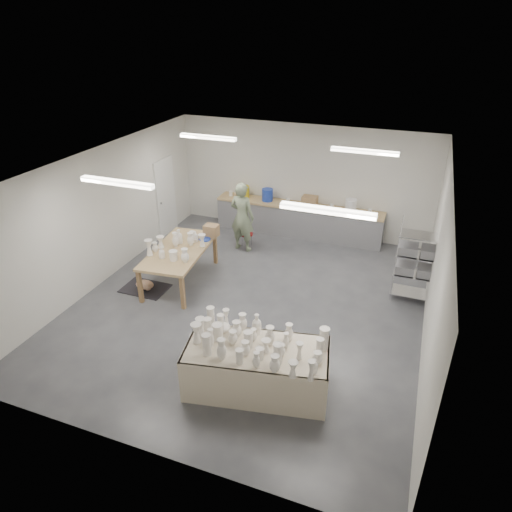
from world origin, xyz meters
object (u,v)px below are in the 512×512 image
at_px(potter, 242,217).
at_px(red_stool, 246,235).
at_px(work_table, 182,247).
at_px(drying_table, 256,366).

relative_size(potter, red_stool, 5.12).
bearing_deg(work_table, potter, 65.13).
height_order(drying_table, work_table, work_table).
distance_m(drying_table, work_table, 3.87).
relative_size(drying_table, red_stool, 6.85).
xyz_separation_m(work_table, potter, (0.67, 1.97, 0.07)).
distance_m(work_table, potter, 2.08).
xyz_separation_m(drying_table, work_table, (-2.78, 2.66, 0.39)).
bearing_deg(potter, drying_table, 122.22).
bearing_deg(potter, red_stool, -82.30).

